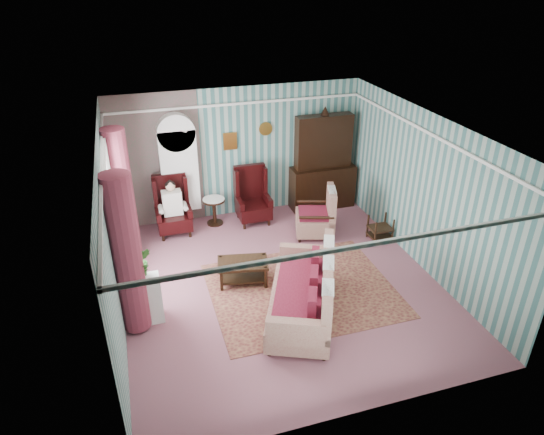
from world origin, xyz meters
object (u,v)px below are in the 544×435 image
object	(u,v)px
dresser_hutch	(324,160)
round_side_table	(214,211)
wingback_left	(173,207)
sofa	(301,289)
coffee_table	(243,272)
floral_armchair	(315,215)
wingback_right	(253,196)
bookcase	(180,177)
plant_stand	(144,300)
nest_table	(380,228)
seated_woman	(173,208)

from	to	relation	value
dresser_hutch	round_side_table	world-z (taller)	dresser_hutch
wingback_left	round_side_table	distance (m)	0.97
round_side_table	sofa	xyz separation A→B (m)	(0.73, -3.55, 0.24)
coffee_table	sofa	bearing A→B (deg)	-60.47
wingback_left	floral_armchair	size ratio (longest dim) A/B	1.33
sofa	wingback_right	bearing A→B (deg)	21.70
wingback_left	round_side_table	xyz separation A→B (m)	(0.90, 0.15, -0.33)
sofa	bookcase	bearing A→B (deg)	43.73
round_side_table	plant_stand	xyz separation A→B (m)	(-1.70, -2.90, 0.10)
dresser_hutch	plant_stand	world-z (taller)	dresser_hutch
floral_armchair	coffee_table	size ratio (longest dim) A/B	1.05
round_side_table	nest_table	bearing A→B (deg)	-28.20
nest_table	wingback_right	bearing A→B (deg)	146.25
dresser_hutch	wingback_left	world-z (taller)	dresser_hutch
plant_stand	sofa	bearing A→B (deg)	-14.89
wingback_left	plant_stand	bearing A→B (deg)	-106.22
round_side_table	sofa	distance (m)	3.63
wingback_left	floral_armchair	distance (m)	3.00
floral_armchair	plant_stand	bearing A→B (deg)	133.74
wingback_right	round_side_table	world-z (taller)	wingback_right
wingback_left	seated_woman	distance (m)	0.04
dresser_hutch	nest_table	size ratio (longest dim) A/B	4.37
seated_woman	nest_table	bearing A→B (deg)	-20.85
floral_armchair	wingback_left	bearing A→B (deg)	88.92
dresser_hutch	coffee_table	size ratio (longest dim) A/B	2.64
bookcase	wingback_right	xyz separation A→B (m)	(1.50, -0.39, -0.50)
coffee_table	floral_armchair	bearing A→B (deg)	33.73
round_side_table	wingback_left	bearing A→B (deg)	-170.54
seated_woman	bookcase	bearing A→B (deg)	57.34
dresser_hutch	wingback_right	distance (m)	1.86
wingback_left	wingback_right	world-z (taller)	same
bookcase	dresser_hutch	distance (m)	3.25
nest_table	sofa	bearing A→B (deg)	-142.83
bookcase	seated_woman	xyz separation A→B (m)	(-0.25, -0.39, -0.53)
wingback_right	round_side_table	xyz separation A→B (m)	(-0.85, 0.15, -0.33)
dresser_hutch	sofa	xyz separation A→B (m)	(-1.87, -3.67, -0.64)
round_side_table	coffee_table	xyz separation A→B (m)	(0.06, -2.36, -0.08)
wingback_right	sofa	world-z (taller)	wingback_right
dresser_hutch	sofa	size ratio (longest dim) A/B	1.08
bookcase	round_side_table	xyz separation A→B (m)	(0.65, -0.24, -0.82)
wingback_left	wingback_right	distance (m)	1.75
floral_armchair	nest_table	bearing A→B (deg)	-98.56
floral_armchair	round_side_table	bearing A→B (deg)	77.86
round_side_table	seated_woman	bearing A→B (deg)	-170.54
bookcase	wingback_left	xyz separation A→B (m)	(-0.25, -0.39, -0.50)
nest_table	coffee_table	distance (m)	3.18
sofa	coffee_table	world-z (taller)	sofa
bookcase	nest_table	world-z (taller)	bookcase
round_side_table	coffee_table	bearing A→B (deg)	-88.58
wingback_right	sofa	xyz separation A→B (m)	(-0.12, -3.40, -0.08)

